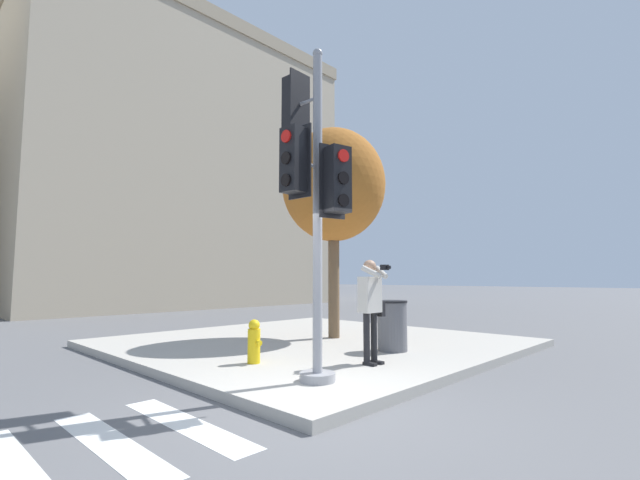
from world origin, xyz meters
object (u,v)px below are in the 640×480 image
Objects in this scene: trash_bin at (392,325)px; person_photographer at (371,301)px; street_tree at (334,186)px; traffic_signal_pole at (311,180)px; fire_hydrant at (254,342)px.

person_photographer is at bearing -159.42° from trash_bin.
trash_bin is (1.33, 0.50, -0.55)m from person_photographer.
trash_bin is (-0.59, -2.09, -3.22)m from street_tree.
traffic_signal_pole is 2.41m from person_photographer.
trash_bin is at bearing 13.15° from traffic_signal_pole.
trash_bin is at bearing -20.05° from fire_hydrant.
traffic_signal_pole is at bearing -173.32° from person_photographer.
fire_hydrant is 0.74× the size of trash_bin.
street_tree is 5.24× the size of trash_bin.
traffic_signal_pole is 6.62× the size of fire_hydrant.
fire_hydrant is at bearing -160.94° from street_tree.
person_photographer is 4.19m from street_tree.
fire_hydrant is 2.84m from trash_bin.
person_photographer is 2.38× the size of fire_hydrant.
traffic_signal_pole reaches higher than person_photographer.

